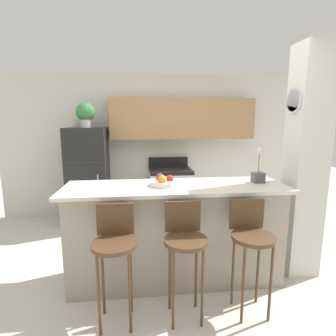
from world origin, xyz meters
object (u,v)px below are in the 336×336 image
Objects in this scene: potted_plant_on_fridge at (85,113)px; fruit_bowl at (164,182)px; bar_stool_left at (115,246)px; bar_stool_mid at (185,242)px; bar_stool_right at (251,239)px; orchid_vase at (258,173)px; stove_range at (170,194)px; refrigerator at (89,176)px.

potted_plant_on_fridge is 1.36× the size of fruit_bowl.
bar_stool_left is 1.00× the size of bar_stool_mid.
fruit_bowl reaches higher than bar_stool_right.
orchid_vase is 1.04m from fruit_bowl.
potted_plant_on_fridge is (-1.38, -0.03, 1.38)m from stove_range.
orchid_vase is at bearing -39.27° from refrigerator.
potted_plant_on_fridge reaches higher than orchid_vase.
potted_plant_on_fridge reaches higher than bar_stool_left.
orchid_vase is at bearing -39.27° from potted_plant_on_fridge.
bar_stool_left is 2.59× the size of potted_plant_on_fridge.
refrigerator reaches higher than orchid_vase.
fruit_bowl reaches higher than bar_stool_left.
refrigerator is 2.64m from bar_stool_mid.
refrigerator is at bearing -65.46° from potted_plant_on_fridge.
orchid_vase is (1.50, 0.60, 0.47)m from bar_stool_left.
fruit_bowl is (-1.04, -0.03, -0.07)m from orchid_vase.
potted_plant_on_fridge is at bearing 117.57° from bar_stool_mid.
bar_stool_left and bar_stool_mid have the same top height.
orchid_vase reaches higher than bar_stool_right.
stove_range is at bearing 113.04° from orchid_vase.
bar_stool_left is 2.68m from potted_plant_on_fridge.
fruit_bowl is at bearing 102.87° from bar_stool_mid.
bar_stool_mid is (0.59, 0.00, 0.00)m from bar_stool_left.
bar_stool_mid is (-0.16, -2.37, 0.23)m from stove_range.
stove_range is 2.05m from orchid_vase.
refrigerator is at bearing 117.57° from bar_stool_mid.
potted_plant_on_fridge is at bearing 127.81° from bar_stool_right.
bar_stool_right is 3.52× the size of fruit_bowl.
orchid_vase reaches higher than fruit_bowl.
stove_range is 2.49m from bar_stool_left.
fruit_bowl is (0.46, 0.56, 0.40)m from bar_stool_left.
fruit_bowl is at bearing 50.49° from bar_stool_left.
bar_stool_mid is 0.59m from bar_stool_right.
stove_range is 1.93m from fruit_bowl.
bar_stool_mid is 2.59× the size of potted_plant_on_fridge.
potted_plant_on_fridge reaches higher than stove_range.
bar_stool_mid is 0.70m from fruit_bowl.
bar_stool_mid is at bearing -146.76° from orchid_vase.
bar_stool_mid is at bearing -62.43° from potted_plant_on_fridge.
stove_range is 2.42m from bar_stool_right.
stove_range is (1.37, 0.03, -0.35)m from refrigerator.
bar_stool_mid is at bearing 180.00° from bar_stool_right.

